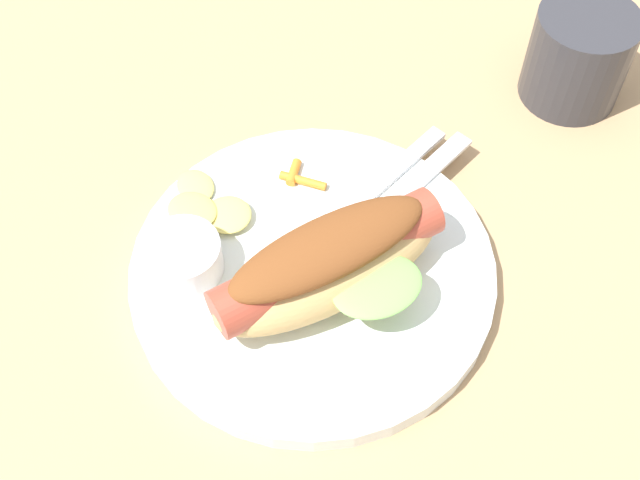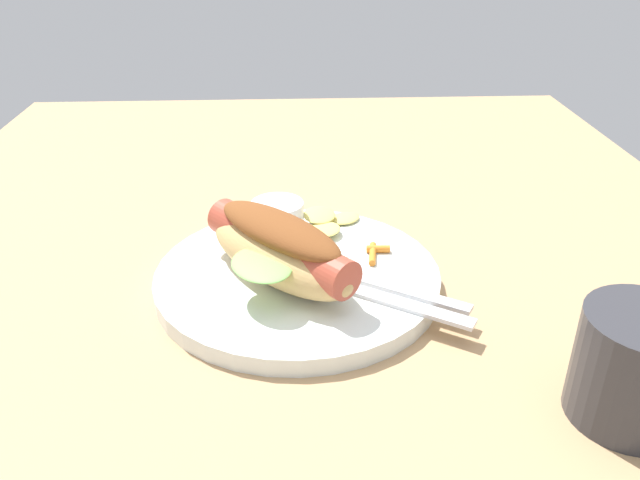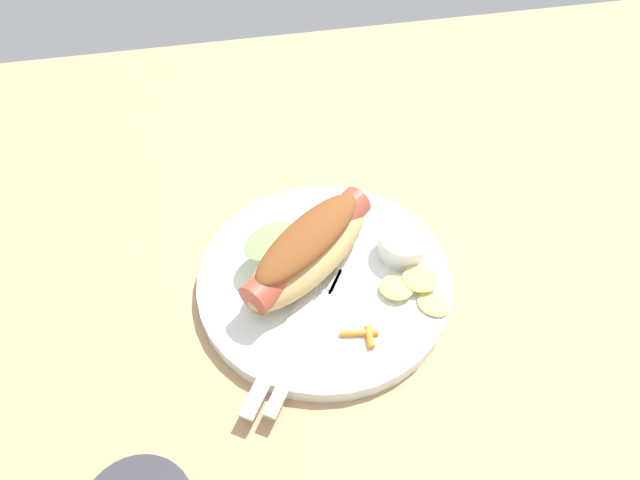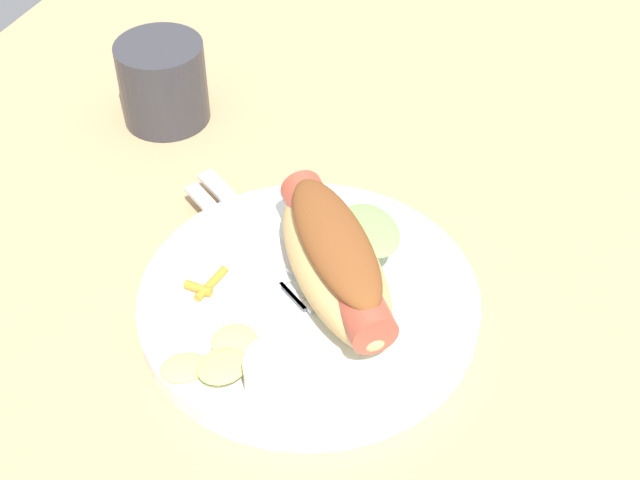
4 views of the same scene
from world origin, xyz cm
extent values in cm
cube|color=tan|center=(0.00, 0.00, -0.90)|extent=(120.00, 90.00, 1.80)
cylinder|color=white|center=(0.92, -0.88, 0.80)|extent=(25.24, 25.24, 1.60)
ellipsoid|color=tan|center=(2.25, -2.40, 4.02)|extent=(16.41, 15.45, 4.84)
cylinder|color=#B24733|center=(2.25, -2.40, 4.87)|extent=(14.27, 13.10, 3.31)
ellipsoid|color=brown|center=(2.25, -2.40, 6.36)|extent=(13.55, 12.67, 2.31)
ellipsoid|color=#7FC65B|center=(5.62, -3.79, 4.99)|extent=(7.46, 7.05, 0.98)
cylinder|color=white|center=(-7.56, -2.71, 2.96)|extent=(5.23, 5.23, 2.72)
cube|color=silver|center=(4.47, 6.93, 1.80)|extent=(8.43, 12.44, 0.40)
cube|color=silver|center=(-0.46, -0.08, 1.80)|extent=(1.96, 2.87, 0.40)
cube|color=silver|center=(-0.08, -0.32, 1.80)|extent=(1.96, 2.87, 0.40)
cube|color=silver|center=(0.30, -0.56, 1.80)|extent=(1.96, 2.87, 0.40)
cube|color=silver|center=(6.00, 5.98, 1.78)|extent=(9.51, 13.97, 0.36)
ellipsoid|color=#E1D066|center=(-8.80, 4.15, 1.85)|extent=(4.12, 4.20, 0.50)
ellipsoid|color=#E1D066|center=(-5.74, 1.84, 2.21)|extent=(3.77, 3.66, 0.66)
ellipsoid|color=#E1D066|center=(-8.18, 1.48, 2.61)|extent=(4.51, 4.30, 0.96)
cylinder|color=orange|center=(-1.15, 6.07, 1.91)|extent=(3.59, 1.12, 0.62)
cylinder|color=orange|center=(-1.98, 6.69, 1.95)|extent=(0.79, 2.19, 0.70)
camera|label=1|loc=(7.07, -30.82, 49.05)|focal=46.13mm
camera|label=2|loc=(49.52, -1.24, 30.65)|focal=35.74mm
camera|label=3|loc=(8.17, 38.19, 56.19)|focal=38.24mm
camera|label=4|loc=(-40.18, -18.79, 49.80)|focal=50.26mm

